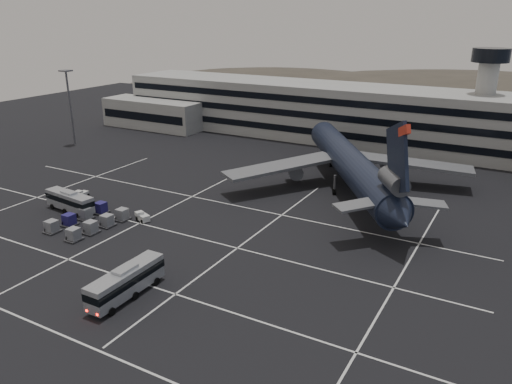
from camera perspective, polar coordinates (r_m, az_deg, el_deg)
ground at (r=74.10m, az=-11.78°, el=-5.49°), size 260.00×260.00×0.00m
lane_markings at (r=74.02m, az=-10.85°, el=-5.45°), size 90.00×55.62×0.01m
terminal at (r=132.46m, az=7.52°, el=9.04°), size 125.00×26.00×24.00m
hills at (r=225.72m, az=21.94°, el=7.26°), size 352.00×180.00×44.00m
lightpole_left at (r=132.71m, az=-20.60°, el=10.14°), size 2.40×2.40×18.28m
trijet_main at (r=92.49m, az=10.80°, el=3.16°), size 40.61×50.76×18.08m
bus_near at (r=60.10m, az=-14.63°, el=-9.79°), size 2.75×10.79×3.80m
bus_far at (r=87.90m, az=-20.51°, el=-0.92°), size 10.27×3.43×3.55m
tug_a at (r=94.12m, az=-19.32°, el=-0.28°), size 1.68×2.48×1.49m
tug_b at (r=81.04m, az=-12.77°, el=-2.80°), size 2.73×2.21×1.54m
uld_cluster at (r=81.39m, az=-18.64°, el=-3.10°), size 7.95×11.98×1.89m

